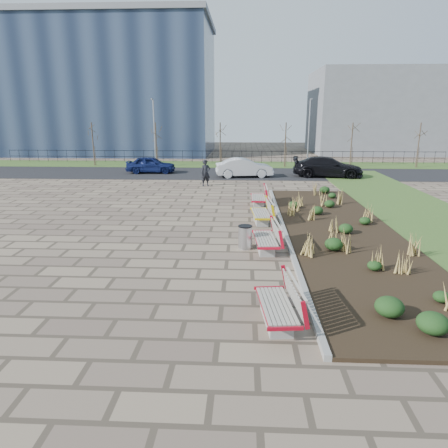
{
  "coord_description": "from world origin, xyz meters",
  "views": [
    {
      "loc": [
        2.19,
        -11.03,
        4.78
      ],
      "look_at": [
        1.5,
        3.0,
        0.9
      ],
      "focal_mm": 32.0,
      "sensor_mm": 36.0,
      "label": 1
    }
  ],
  "objects_px": {
    "car_silver": "(244,168)",
    "car_black": "(328,167)",
    "pedestrian": "(206,173)",
    "car_blue": "(151,165)",
    "bench_d": "(258,196)",
    "lamp_west": "(155,134)",
    "lamp_east": "(309,134)",
    "bench_a": "(276,303)",
    "bench_b": "(265,237)",
    "litter_bin": "(245,237)",
    "bench_c": "(261,212)"
  },
  "relations": [
    {
      "from": "pedestrian",
      "to": "car_blue",
      "type": "bearing_deg",
      "value": 109.67
    },
    {
      "from": "bench_d",
      "to": "pedestrian",
      "type": "xyz_separation_m",
      "value": [
        -3.4,
        5.89,
        0.4
      ]
    },
    {
      "from": "litter_bin",
      "to": "car_silver",
      "type": "distance_m",
      "value": 17.19
    },
    {
      "from": "car_silver",
      "to": "car_black",
      "type": "relative_size",
      "value": 0.83
    },
    {
      "from": "bench_a",
      "to": "pedestrian",
      "type": "bearing_deg",
      "value": 94.16
    },
    {
      "from": "lamp_east",
      "to": "bench_a",
      "type": "bearing_deg",
      "value": -99.97
    },
    {
      "from": "bench_b",
      "to": "bench_c",
      "type": "distance_m",
      "value": 3.84
    },
    {
      "from": "car_blue",
      "to": "litter_bin",
      "type": "bearing_deg",
      "value": -160.83
    },
    {
      "from": "bench_b",
      "to": "lamp_east",
      "type": "height_order",
      "value": "lamp_east"
    },
    {
      "from": "pedestrian",
      "to": "bench_a",
      "type": "bearing_deg",
      "value": -100.89
    },
    {
      "from": "lamp_east",
      "to": "bench_d",
      "type": "bearing_deg",
      "value": -107.5
    },
    {
      "from": "pedestrian",
      "to": "lamp_east",
      "type": "distance_m",
      "value": 13.21
    },
    {
      "from": "bench_b",
      "to": "litter_bin",
      "type": "height_order",
      "value": "bench_b"
    },
    {
      "from": "pedestrian",
      "to": "bench_c",
      "type": "bearing_deg",
      "value": -91.49
    },
    {
      "from": "bench_b",
      "to": "car_black",
      "type": "bearing_deg",
      "value": 67.7
    },
    {
      "from": "bench_c",
      "to": "lamp_west",
      "type": "bearing_deg",
      "value": 110.48
    },
    {
      "from": "bench_a",
      "to": "bench_d",
      "type": "xyz_separation_m",
      "value": [
        0.0,
        12.59,
        0.0
      ]
    },
    {
      "from": "bench_b",
      "to": "car_blue",
      "type": "relative_size",
      "value": 0.52
    },
    {
      "from": "pedestrian",
      "to": "car_silver",
      "type": "xyz_separation_m",
      "value": [
        2.64,
        4.06,
        -0.15
      ]
    },
    {
      "from": "litter_bin",
      "to": "lamp_east",
      "type": "bearing_deg",
      "value": 76.09
    },
    {
      "from": "litter_bin",
      "to": "lamp_west",
      "type": "xyz_separation_m",
      "value": [
        -8.28,
        23.11,
        2.61
      ]
    },
    {
      "from": "pedestrian",
      "to": "lamp_west",
      "type": "bearing_deg",
      "value": 98.03
    },
    {
      "from": "bench_a",
      "to": "car_blue",
      "type": "distance_m",
      "value": 25.85
    },
    {
      "from": "car_black",
      "to": "lamp_east",
      "type": "relative_size",
      "value": 0.89
    },
    {
      "from": "bench_d",
      "to": "litter_bin",
      "type": "distance_m",
      "value": 7.28
    },
    {
      "from": "car_black",
      "to": "lamp_west",
      "type": "xyz_separation_m",
      "value": [
        -14.74,
        5.5,
        2.24
      ]
    },
    {
      "from": "car_silver",
      "to": "pedestrian",
      "type": "bearing_deg",
      "value": 139.12
    },
    {
      "from": "lamp_east",
      "to": "car_blue",
      "type": "bearing_deg",
      "value": -163.3
    },
    {
      "from": "bench_b",
      "to": "car_silver",
      "type": "height_order",
      "value": "car_silver"
    },
    {
      "from": "bench_c",
      "to": "litter_bin",
      "type": "xyz_separation_m",
      "value": [
        -0.72,
        -3.7,
        -0.07
      ]
    },
    {
      "from": "pedestrian",
      "to": "car_blue",
      "type": "height_order",
      "value": "pedestrian"
    },
    {
      "from": "pedestrian",
      "to": "car_silver",
      "type": "height_order",
      "value": "pedestrian"
    },
    {
      "from": "pedestrian",
      "to": "lamp_west",
      "type": "distance_m",
      "value": 11.64
    },
    {
      "from": "bench_c",
      "to": "litter_bin",
      "type": "distance_m",
      "value": 3.78
    },
    {
      "from": "car_silver",
      "to": "bench_a",
      "type": "bearing_deg",
      "value": 174.09
    },
    {
      "from": "bench_d",
      "to": "lamp_west",
      "type": "relative_size",
      "value": 0.35
    },
    {
      "from": "car_silver",
      "to": "lamp_east",
      "type": "xyz_separation_m",
      "value": [
        5.76,
        5.92,
        2.29
      ]
    },
    {
      "from": "bench_b",
      "to": "lamp_west",
      "type": "height_order",
      "value": "lamp_west"
    },
    {
      "from": "bench_d",
      "to": "litter_bin",
      "type": "bearing_deg",
      "value": -95.73
    },
    {
      "from": "bench_d",
      "to": "pedestrian",
      "type": "distance_m",
      "value": 6.81
    },
    {
      "from": "bench_d",
      "to": "car_blue",
      "type": "bearing_deg",
      "value": 125.83
    },
    {
      "from": "car_silver",
      "to": "car_black",
      "type": "height_order",
      "value": "car_black"
    },
    {
      "from": "car_black",
      "to": "lamp_east",
      "type": "distance_m",
      "value": 5.98
    },
    {
      "from": "car_black",
      "to": "litter_bin",
      "type": "bearing_deg",
      "value": 167.65
    },
    {
      "from": "bench_a",
      "to": "car_blue",
      "type": "xyz_separation_m",
      "value": [
        -8.53,
        24.4,
        0.21
      ]
    },
    {
      "from": "bench_b",
      "to": "pedestrian",
      "type": "height_order",
      "value": "pedestrian"
    },
    {
      "from": "lamp_west",
      "to": "lamp_east",
      "type": "height_order",
      "value": "same"
    },
    {
      "from": "lamp_east",
      "to": "car_black",
      "type": "bearing_deg",
      "value": -82.34
    },
    {
      "from": "bench_b",
      "to": "pedestrian",
      "type": "bearing_deg",
      "value": 99.98
    },
    {
      "from": "bench_b",
      "to": "litter_bin",
      "type": "distance_m",
      "value": 0.74
    }
  ]
}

